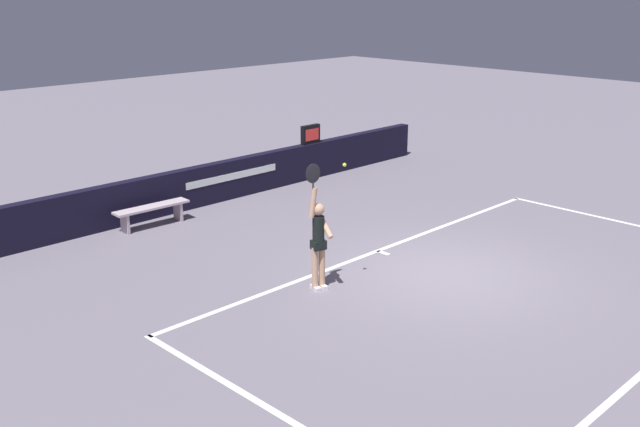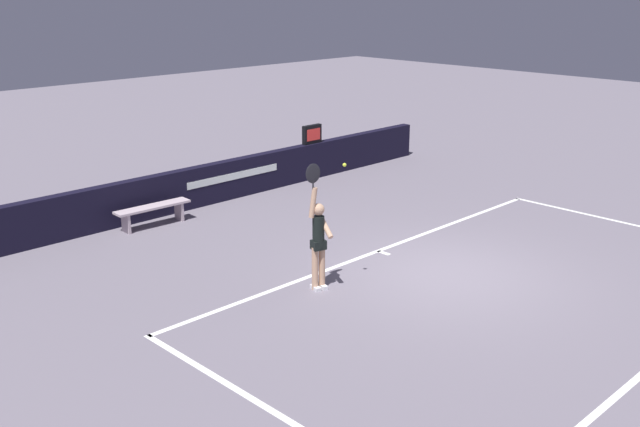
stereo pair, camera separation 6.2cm
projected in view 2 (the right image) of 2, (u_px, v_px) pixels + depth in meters
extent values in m
plane|color=slate|center=(447.00, 274.00, 13.65)|extent=(60.00, 60.00, 0.00)
cube|color=white|center=(378.00, 251.00, 14.81)|extent=(10.67, 0.11, 0.00)
cube|color=white|center=(273.00, 411.00, 9.27)|extent=(0.11, 5.90, 0.00)
cube|color=white|center=(633.00, 225.00, 16.41)|extent=(0.11, 5.90, 0.00)
cube|color=white|center=(384.00, 253.00, 14.71)|extent=(0.11, 0.30, 0.00)
cube|color=black|center=(222.00, 181.00, 18.14)|extent=(14.36, 0.26, 0.97)
cube|color=silver|center=(234.00, 176.00, 18.20)|extent=(2.80, 0.01, 0.17)
cube|color=black|center=(312.00, 134.00, 19.98)|extent=(0.62, 0.13, 0.51)
cube|color=red|center=(314.00, 135.00, 19.94)|extent=(0.48, 0.01, 0.32)
cylinder|color=tan|center=(322.00, 267.00, 12.91)|extent=(0.11, 0.11, 0.79)
cylinder|color=tan|center=(315.00, 269.00, 12.84)|extent=(0.11, 0.11, 0.79)
cube|color=white|center=(322.00, 286.00, 13.00)|extent=(0.16, 0.26, 0.07)
cube|color=white|center=(316.00, 288.00, 12.93)|extent=(0.16, 0.26, 0.07)
cylinder|color=black|center=(318.00, 232.00, 12.67)|extent=(0.21, 0.21, 0.56)
cube|color=black|center=(318.00, 245.00, 12.74)|extent=(0.28, 0.25, 0.16)
sphere|color=tan|center=(318.00, 209.00, 12.55)|extent=(0.21, 0.21, 0.21)
cylinder|color=tan|center=(313.00, 203.00, 12.46)|extent=(0.18, 0.13, 0.53)
cylinder|color=tan|center=(325.00, 226.00, 12.65)|extent=(0.20, 0.44, 0.36)
ellipsoid|color=black|center=(313.00, 173.00, 12.31)|extent=(0.29, 0.10, 0.35)
cylinder|color=black|center=(313.00, 184.00, 12.36)|extent=(0.03, 0.03, 0.18)
sphere|color=#D1E633|center=(344.00, 165.00, 12.33)|extent=(0.07, 0.07, 0.07)
cube|color=#BBA9B1|center=(153.00, 207.00, 16.20)|extent=(1.76, 0.43, 0.05)
cube|color=#BBA9B1|center=(126.00, 223.00, 15.84)|extent=(0.07, 0.32, 0.45)
cube|color=#BBA9B1|center=(179.00, 210.00, 16.69)|extent=(0.07, 0.32, 0.45)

